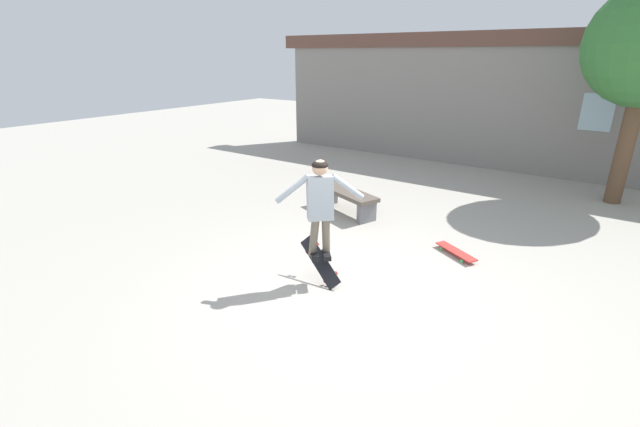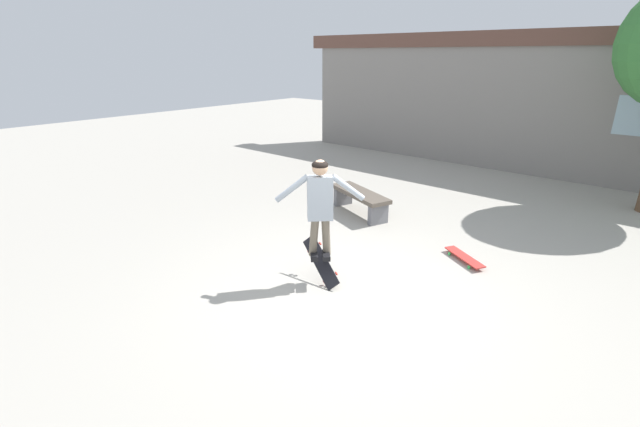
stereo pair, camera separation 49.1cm
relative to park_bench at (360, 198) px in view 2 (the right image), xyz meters
The scene contains 6 objects.
ground_plane 3.19m from the park_bench, 57.51° to the right, with size 40.00×40.00×0.00m, color #A39E93.
building_backdrop 6.11m from the park_bench, 72.88° to the left, with size 15.20×0.52×4.88m.
park_bench is the anchor object (origin of this frame).
skater 3.12m from the park_bench, 65.71° to the right, with size 0.93×0.90×1.40m.
skateboard_flipping 2.88m from the park_bench, 66.04° to the right, with size 0.82×0.39×0.59m.
skateboard_resting 2.65m from the park_bench, 15.43° to the right, with size 0.79×0.57×0.08m.
Camera 2 is at (3.03, -4.20, 3.10)m, focal length 24.00 mm.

